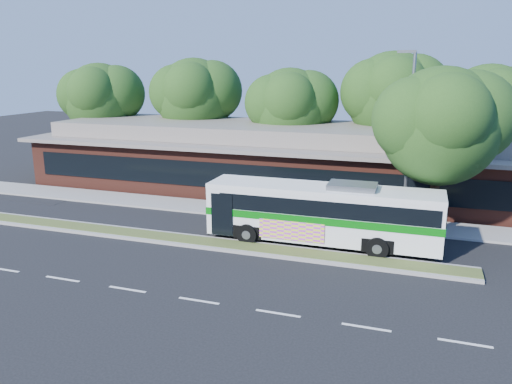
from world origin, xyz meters
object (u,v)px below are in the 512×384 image
Objects in this scene: sedan at (124,178)px; sidewalk_tree at (449,124)px; lamp_post at (408,136)px; transit_bus at (323,210)px.

sidewalk_tree is (20.69, -3.64, 4.91)m from sedan.
transit_bus is at bearing -134.29° from lamp_post.
lamp_post reaches higher than sidewalk_tree.
transit_bus is at bearing -150.45° from sidewalk_tree.
sidewalk_tree is (5.36, 3.04, 3.93)m from transit_bus.
sidewalk_tree reaches higher than sedan.
sidewalk_tree is at bearing -101.04° from sedan.
sedan is 0.61× the size of sidewalk_tree.
sidewalk_tree is at bearing -16.97° from lamp_post.
sedan is at bearing 156.18° from transit_bus.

